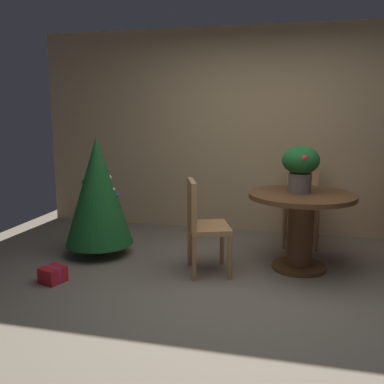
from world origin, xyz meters
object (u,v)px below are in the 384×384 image
(flower_vase, at_px, (301,165))
(wooden_chair_far, at_px, (302,196))
(round_dining_table, at_px, (301,219))
(gift_box_red, at_px, (53,275))
(wooden_chair_left, at_px, (202,221))
(holiday_tree, at_px, (98,191))

(flower_vase, bearing_deg, wooden_chair_far, 88.30)
(round_dining_table, height_order, gift_box_red, round_dining_table)
(wooden_chair_left, bearing_deg, wooden_chair_far, 53.13)
(wooden_chair_left, height_order, gift_box_red, wooden_chair_left)
(wooden_chair_far, bearing_deg, flower_vase, -91.70)
(wooden_chair_far, height_order, wooden_chair_left, wooden_chair_far)
(wooden_chair_left, distance_m, gift_box_red, 1.48)
(round_dining_table, bearing_deg, wooden_chair_far, 90.00)
(flower_vase, bearing_deg, holiday_tree, -176.03)
(wooden_chair_far, distance_m, wooden_chair_left, 1.56)
(wooden_chair_left, bearing_deg, round_dining_table, 20.00)
(holiday_tree, relative_size, gift_box_red, 5.16)
(flower_vase, height_order, gift_box_red, flower_vase)
(wooden_chair_far, xyz_separation_m, wooden_chair_left, (-0.93, -1.24, -0.05))
(wooden_chair_far, xyz_separation_m, gift_box_red, (-2.21, -1.83, -0.50))
(flower_vase, bearing_deg, wooden_chair_left, -156.13)
(round_dining_table, relative_size, holiday_tree, 0.81)
(round_dining_table, height_order, wooden_chair_left, wooden_chair_left)
(wooden_chair_far, bearing_deg, holiday_tree, -155.21)
(flower_vase, bearing_deg, round_dining_table, -68.13)
(round_dining_table, distance_m, wooden_chair_far, 0.91)
(flower_vase, height_order, wooden_chair_far, flower_vase)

